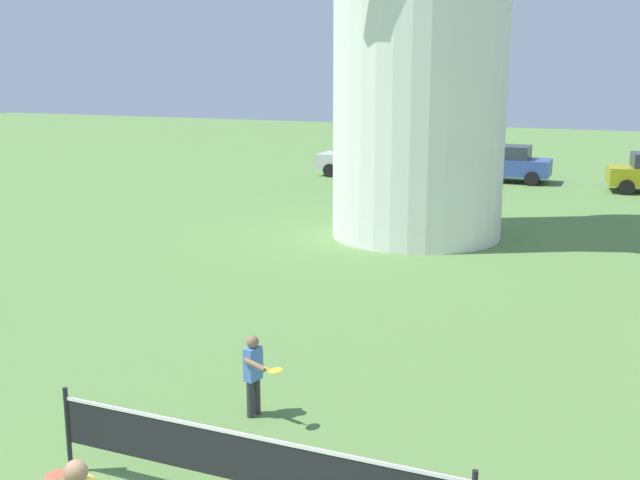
{
  "coord_description": "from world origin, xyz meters",
  "views": [
    {
      "loc": [
        4.04,
        -4.76,
        4.88
      ],
      "look_at": [
        0.23,
        4.07,
        2.73
      ],
      "focal_mm": 43.82,
      "sensor_mm": 36.0,
      "label": 1
    }
  ],
  "objects_px": {
    "player_far": "(254,371)",
    "parked_car_blue": "(502,163)",
    "tennis_net": "(248,460)",
    "parked_car_silver": "(367,158)"
  },
  "relations": [
    {
      "from": "tennis_net",
      "to": "player_far",
      "type": "xyz_separation_m",
      "value": [
        -1.13,
        2.29,
        -0.0
      ]
    },
    {
      "from": "player_far",
      "to": "parked_car_silver",
      "type": "relative_size",
      "value": 0.28
    },
    {
      "from": "parked_car_silver",
      "to": "parked_car_blue",
      "type": "xyz_separation_m",
      "value": [
        5.93,
        0.81,
        -0.0
      ]
    },
    {
      "from": "parked_car_silver",
      "to": "parked_car_blue",
      "type": "distance_m",
      "value": 5.98
    },
    {
      "from": "player_far",
      "to": "parked_car_silver",
      "type": "height_order",
      "value": "parked_car_silver"
    },
    {
      "from": "player_far",
      "to": "parked_car_silver",
      "type": "xyz_separation_m",
      "value": [
        -7.03,
        23.98,
        0.13
      ]
    },
    {
      "from": "player_far",
      "to": "parked_car_blue",
      "type": "height_order",
      "value": "parked_car_blue"
    },
    {
      "from": "parked_car_silver",
      "to": "player_far",
      "type": "bearing_deg",
      "value": -73.66
    },
    {
      "from": "player_far",
      "to": "parked_car_blue",
      "type": "relative_size",
      "value": 0.3
    },
    {
      "from": "tennis_net",
      "to": "player_far",
      "type": "relative_size",
      "value": 4.19
    }
  ]
}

